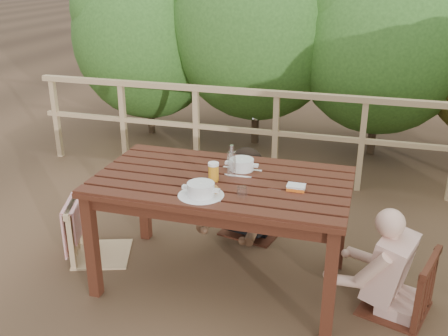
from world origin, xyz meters
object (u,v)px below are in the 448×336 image
(table, at_px, (222,232))
(soup_near, at_px, (201,190))
(chair_far, at_px, (254,180))
(chair_right, at_px, (402,254))
(woman, at_px, (255,165))
(beer_glass, at_px, (213,173))
(soup_far, at_px, (242,165))
(butter_tub, at_px, (296,189))
(tumbler, at_px, (242,193))
(bottle, at_px, (232,162))
(diner_right, at_px, (410,233))
(chair_left, at_px, (98,205))
(bread_roll, at_px, (210,189))

(table, distance_m, soup_near, 0.56)
(chair_far, distance_m, chair_right, 1.46)
(woman, bearing_deg, beer_glass, 96.70)
(soup_far, distance_m, butter_tub, 0.50)
(chair_right, bearing_deg, tumbler, -59.33)
(chair_far, bearing_deg, bottle, -76.61)
(chair_right, relative_size, soup_near, 2.93)
(table, xyz_separation_m, beer_glass, (-0.05, -0.05, 0.49))
(diner_right, bearing_deg, chair_far, 73.86)
(chair_left, bearing_deg, beer_glass, -115.31)
(bottle, distance_m, butter_tub, 0.50)
(beer_glass, relative_size, butter_tub, 1.19)
(table, bearing_deg, bottle, 41.57)
(chair_far, height_order, bottle, bottle)
(chair_far, height_order, soup_near, chair_far)
(chair_right, height_order, bottle, bottle)
(chair_left, bearing_deg, soup_far, -102.42)
(beer_glass, bearing_deg, soup_far, 60.22)
(bottle, bearing_deg, tumbler, -62.74)
(woman, xyz_separation_m, bread_roll, (-0.05, -1.09, 0.23))
(chair_left, relative_size, bottle, 3.68)
(chair_left, relative_size, bread_roll, 7.56)
(beer_glass, bearing_deg, chair_right, 2.02)
(soup_far, bearing_deg, bread_roll, -102.88)
(diner_right, relative_size, beer_glass, 8.35)
(woman, distance_m, beer_glass, 0.93)
(chair_right, xyz_separation_m, soup_far, (-1.16, 0.20, 0.43))
(bread_roll, bearing_deg, woman, 87.20)
(woman, distance_m, butter_tub, 1.04)
(chair_right, bearing_deg, table, -72.66)
(bread_roll, bearing_deg, chair_right, 10.82)
(beer_glass, bearing_deg, chair_far, 83.97)
(woman, relative_size, soup_far, 4.26)
(table, height_order, butter_tub, butter_tub)
(diner_right, height_order, tumbler, diner_right)
(table, height_order, bread_roll, bread_roll)
(chair_far, relative_size, soup_near, 3.23)
(chair_far, distance_m, bread_roll, 1.13)
(soup_far, distance_m, bread_roll, 0.45)
(table, distance_m, diner_right, 1.30)
(soup_near, relative_size, soup_far, 1.02)
(table, distance_m, chair_left, 1.05)
(bread_roll, height_order, bottle, bottle)
(soup_near, bearing_deg, diner_right, 12.86)
(diner_right, bearing_deg, beer_glass, 109.47)
(chair_right, bearing_deg, bottle, -75.03)
(table, relative_size, bread_roll, 14.64)
(bread_roll, xyz_separation_m, tumbler, (0.22, -0.00, 0.00))
(woman, bearing_deg, chair_far, 102.60)
(chair_right, xyz_separation_m, bottle, (-1.20, 0.05, 0.51))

